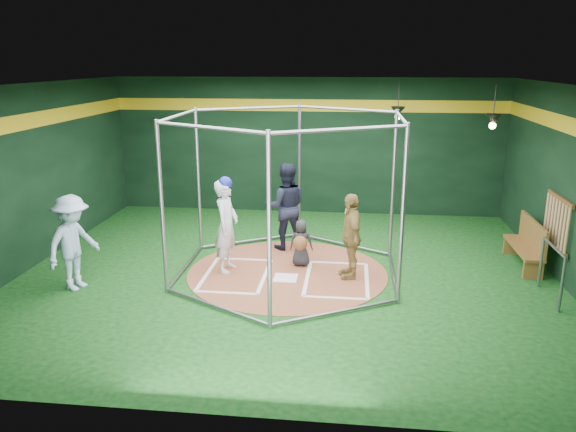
# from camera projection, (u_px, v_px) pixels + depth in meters

# --- Properties ---
(room_shell) EXTENTS (10.10, 9.10, 3.53)m
(room_shell) POSITION_uv_depth(u_px,v_px,m) (287.00, 183.00, 10.24)
(room_shell) COLOR #0C370E
(room_shell) RESTS_ON ground
(clay_disc) EXTENTS (3.80, 3.80, 0.01)m
(clay_disc) POSITION_uv_depth(u_px,v_px,m) (287.00, 272.00, 10.71)
(clay_disc) COLOR brown
(clay_disc) RESTS_ON ground
(home_plate) EXTENTS (0.43, 0.43, 0.01)m
(home_plate) POSITION_uv_depth(u_px,v_px,m) (286.00, 278.00, 10.42)
(home_plate) COLOR white
(home_plate) RESTS_ON clay_disc
(batter_box_left) EXTENTS (1.17, 1.77, 0.01)m
(batter_box_left) POSITION_uv_depth(u_px,v_px,m) (236.00, 275.00, 10.57)
(batter_box_left) COLOR white
(batter_box_left) RESTS_ON clay_disc
(batter_box_right) EXTENTS (1.17, 1.77, 0.01)m
(batter_box_right) POSITION_uv_depth(u_px,v_px,m) (337.00, 279.00, 10.36)
(batter_box_right) COLOR white
(batter_box_right) RESTS_ON clay_disc
(batting_cage) EXTENTS (4.05, 4.67, 3.00)m
(batting_cage) POSITION_uv_depth(u_px,v_px,m) (287.00, 197.00, 10.30)
(batting_cage) COLOR gray
(batting_cage) RESTS_ON ground
(bat_rack) EXTENTS (0.07, 1.25, 0.98)m
(bat_rack) POSITION_uv_depth(u_px,v_px,m) (557.00, 222.00, 10.27)
(bat_rack) COLOR brown
(bat_rack) RESTS_ON room_shell
(pendant_lamp_near) EXTENTS (0.34, 0.34, 0.90)m
(pendant_lamp_near) POSITION_uv_depth(u_px,v_px,m) (398.00, 112.00, 13.17)
(pendant_lamp_near) COLOR black
(pendant_lamp_near) RESTS_ON room_shell
(pendant_lamp_far) EXTENTS (0.34, 0.34, 0.90)m
(pendant_lamp_far) POSITION_uv_depth(u_px,v_px,m) (493.00, 120.00, 11.44)
(pendant_lamp_far) COLOR black
(pendant_lamp_far) RESTS_ON room_shell
(batter_figure) EXTENTS (0.50, 0.69, 1.84)m
(batter_figure) POSITION_uv_depth(u_px,v_px,m) (226.00, 225.00, 10.57)
(batter_figure) COLOR silver
(batter_figure) RESTS_ON clay_disc
(visitor_leopard) EXTENTS (0.58, 1.00, 1.60)m
(visitor_leopard) POSITION_uv_depth(u_px,v_px,m) (351.00, 236.00, 10.29)
(visitor_leopard) COLOR tan
(visitor_leopard) RESTS_ON clay_disc
(catcher_figure) EXTENTS (0.46, 0.54, 0.92)m
(catcher_figure) POSITION_uv_depth(u_px,v_px,m) (301.00, 243.00, 10.92)
(catcher_figure) COLOR black
(catcher_figure) RESTS_ON clay_disc
(umpire) EXTENTS (1.01, 0.85, 1.85)m
(umpire) POSITION_uv_depth(u_px,v_px,m) (286.00, 206.00, 11.85)
(umpire) COLOR black
(umpire) RESTS_ON clay_disc
(bystander_blue) EXTENTS (0.95, 1.24, 1.70)m
(bystander_blue) POSITION_uv_depth(u_px,v_px,m) (73.00, 243.00, 9.77)
(bystander_blue) COLOR #AAC4E2
(bystander_blue) RESTS_ON ground
(dugout_bench) EXTENTS (0.37, 1.60, 0.93)m
(dugout_bench) POSITION_uv_depth(u_px,v_px,m) (528.00, 243.00, 10.95)
(dugout_bench) COLOR brown
(dugout_bench) RESTS_ON ground
(steel_railing) EXTENTS (0.05, 1.09, 0.94)m
(steel_railing) POSITION_uv_depth(u_px,v_px,m) (552.00, 264.00, 9.39)
(steel_railing) COLOR gray
(steel_railing) RESTS_ON ground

